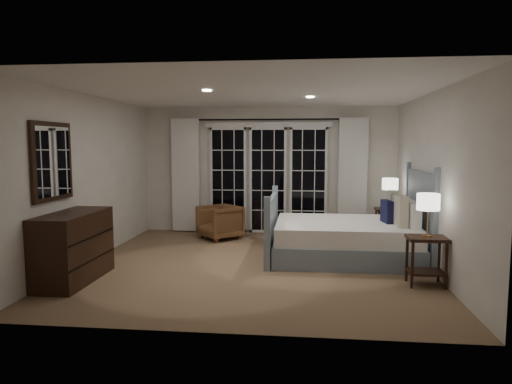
# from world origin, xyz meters

# --- Properties ---
(floor) EXTENTS (5.00, 5.00, 0.00)m
(floor) POSITION_xyz_m (0.00, 0.00, 0.00)
(floor) COLOR olive
(floor) RESTS_ON ground
(ceiling) EXTENTS (5.00, 5.00, 0.00)m
(ceiling) POSITION_xyz_m (0.00, 0.00, 2.50)
(ceiling) COLOR silver
(ceiling) RESTS_ON wall_back
(wall_left) EXTENTS (0.02, 5.00, 2.50)m
(wall_left) POSITION_xyz_m (-2.50, 0.00, 1.25)
(wall_left) COLOR beige
(wall_left) RESTS_ON floor
(wall_right) EXTENTS (0.02, 5.00, 2.50)m
(wall_right) POSITION_xyz_m (2.50, 0.00, 1.25)
(wall_right) COLOR beige
(wall_right) RESTS_ON floor
(wall_back) EXTENTS (5.00, 0.02, 2.50)m
(wall_back) POSITION_xyz_m (0.00, 2.50, 1.25)
(wall_back) COLOR beige
(wall_back) RESTS_ON floor
(wall_front) EXTENTS (5.00, 0.02, 2.50)m
(wall_front) POSITION_xyz_m (0.00, -2.50, 1.25)
(wall_front) COLOR beige
(wall_front) RESTS_ON floor
(french_doors) EXTENTS (2.50, 0.04, 2.20)m
(french_doors) POSITION_xyz_m (0.00, 2.46, 1.09)
(french_doors) COLOR black
(french_doors) RESTS_ON wall_back
(curtain_rod) EXTENTS (3.50, 0.03, 0.03)m
(curtain_rod) POSITION_xyz_m (0.00, 2.40, 2.25)
(curtain_rod) COLOR black
(curtain_rod) RESTS_ON wall_back
(curtain_left) EXTENTS (0.55, 0.10, 2.25)m
(curtain_left) POSITION_xyz_m (-1.65, 2.38, 1.15)
(curtain_left) COLOR white
(curtain_left) RESTS_ON curtain_rod
(curtain_right) EXTENTS (0.55, 0.10, 2.25)m
(curtain_right) POSITION_xyz_m (1.65, 2.38, 1.15)
(curtain_right) COLOR white
(curtain_right) RESTS_ON curtain_rod
(downlight_a) EXTENTS (0.12, 0.12, 0.01)m
(downlight_a) POSITION_xyz_m (0.80, 0.60, 2.49)
(downlight_a) COLOR white
(downlight_a) RESTS_ON ceiling
(downlight_b) EXTENTS (0.12, 0.12, 0.01)m
(downlight_b) POSITION_xyz_m (-0.60, -0.40, 2.49)
(downlight_b) COLOR white
(downlight_b) RESTS_ON ceiling
(bed) EXTENTS (2.33, 1.68, 1.36)m
(bed) POSITION_xyz_m (1.41, 0.50, 0.34)
(bed) COLOR gray
(bed) RESTS_ON floor
(nightstand_left) EXTENTS (0.48, 0.38, 0.62)m
(nightstand_left) POSITION_xyz_m (2.25, -0.77, 0.41)
(nightstand_left) COLOR black
(nightstand_left) RESTS_ON floor
(nightstand_right) EXTENTS (0.48, 0.39, 0.63)m
(nightstand_right) POSITION_xyz_m (2.24, 1.69, 0.41)
(nightstand_right) COLOR black
(nightstand_right) RESTS_ON floor
(lamp_left) EXTENTS (0.28, 0.28, 0.54)m
(lamp_left) POSITION_xyz_m (2.25, -0.77, 1.05)
(lamp_left) COLOR tan
(lamp_left) RESTS_ON nightstand_left
(lamp_right) EXTENTS (0.28, 0.28, 0.54)m
(lamp_right) POSITION_xyz_m (2.24, 1.69, 1.06)
(lamp_right) COLOR tan
(lamp_right) RESTS_ON nightstand_right
(armchair) EXTENTS (0.96, 0.96, 0.63)m
(armchair) POSITION_xyz_m (-0.84, 1.75, 0.31)
(armchair) COLOR brown
(armchair) RESTS_ON floor
(dresser) EXTENTS (0.54, 1.26, 0.90)m
(dresser) POSITION_xyz_m (-2.23, -1.07, 0.45)
(dresser) COLOR black
(dresser) RESTS_ON floor
(mirror) EXTENTS (0.05, 0.85, 1.00)m
(mirror) POSITION_xyz_m (-2.47, -1.07, 1.55)
(mirror) COLOR black
(mirror) RESTS_ON wall_left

